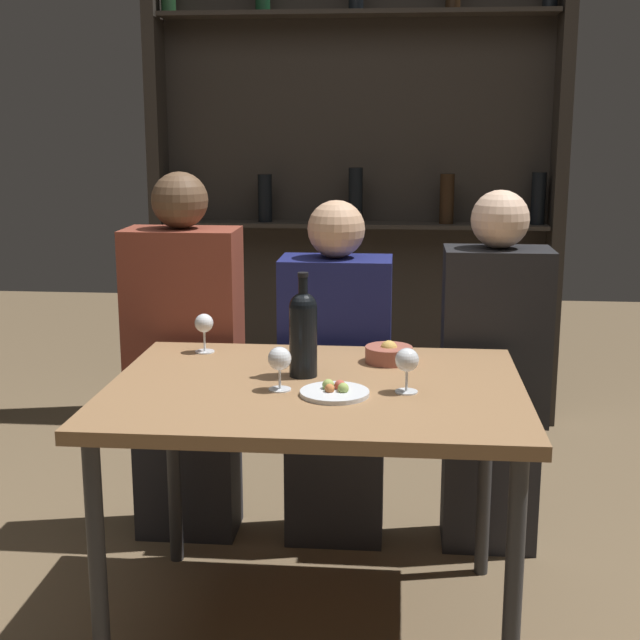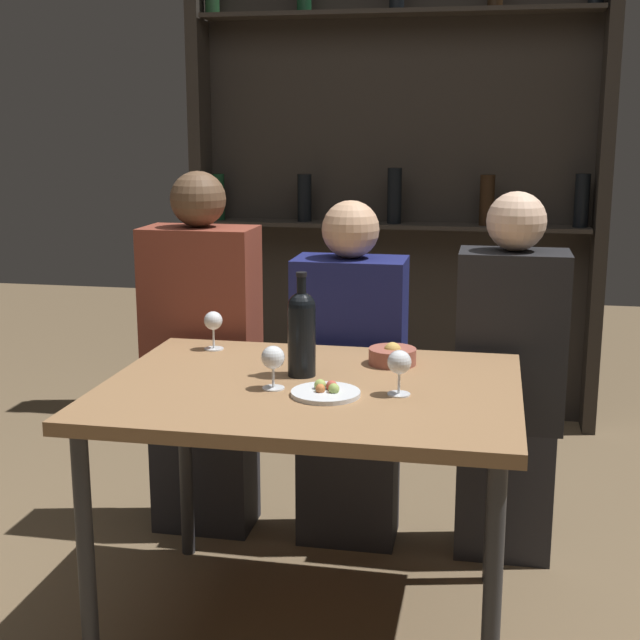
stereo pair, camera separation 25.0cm
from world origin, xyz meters
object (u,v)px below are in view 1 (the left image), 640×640
object	(u,v)px
wine_glass_2	(204,325)
seated_person_right	(493,383)
seated_person_center	(336,384)
wine_bottle	(303,330)
snack_bowl	(389,354)
food_plate_0	(335,392)
wine_glass_1	(407,362)
wine_glass_0	(280,360)
seated_person_left	(185,368)

from	to	relation	value
wine_glass_2	seated_person_right	xyz separation A→B (m)	(0.91, 0.28, -0.24)
seated_person_center	seated_person_right	bearing A→B (deg)	-0.00
wine_bottle	snack_bowl	xyz separation A→B (m)	(0.24, 0.17, -0.11)
wine_glass_2	food_plate_0	world-z (taller)	wine_glass_2
wine_glass_1	seated_person_right	bearing A→B (deg)	65.50
wine_glass_0	seated_person_left	size ratio (longest dim) A/B	0.09
wine_bottle	wine_glass_2	size ratio (longest dim) A/B	2.42
seated_person_left	seated_person_right	distance (m)	1.05
wine_glass_0	seated_person_left	xyz separation A→B (m)	(-0.42, 0.66, -0.21)
wine_glass_2	seated_person_center	bearing A→B (deg)	36.04
seated_person_right	wine_glass_1	bearing A→B (deg)	-114.50
wine_glass_1	seated_person_center	world-z (taller)	seated_person_center
wine_glass_1	seated_person_right	xyz separation A→B (m)	(0.29, 0.65, -0.24)
wine_glass_1	snack_bowl	world-z (taller)	wine_glass_1
wine_bottle	wine_glass_1	world-z (taller)	wine_bottle
wine_glass_0	seated_person_left	bearing A→B (deg)	122.54
wine_glass_2	seated_person_right	size ratio (longest dim) A/B	0.10
wine_bottle	wine_glass_1	distance (m)	0.32
snack_bowl	seated_person_right	distance (m)	0.52
wine_glass_0	food_plate_0	bearing A→B (deg)	-11.61
seated_person_left	wine_glass_2	bearing A→B (deg)	-64.55
seated_person_left	seated_person_center	xyz separation A→B (m)	(0.52, 0.00, -0.04)
wine_glass_1	wine_glass_2	xyz separation A→B (m)	(-0.62, 0.37, 0.00)
wine_glass_2	wine_bottle	bearing A→B (deg)	-35.23
food_plate_0	seated_person_left	distance (m)	0.90
wine_bottle	wine_glass_2	world-z (taller)	wine_bottle
snack_bowl	seated_person_center	world-z (taller)	seated_person_center
wine_glass_2	snack_bowl	bearing A→B (deg)	-6.70
wine_glass_2	seated_person_left	bearing A→B (deg)	115.45
wine_bottle	food_plate_0	xyz separation A→B (m)	(0.10, -0.17, -0.12)
wine_glass_1	wine_bottle	bearing A→B (deg)	155.47
wine_glass_0	wine_bottle	bearing A→B (deg)	71.40
snack_bowl	seated_person_center	distance (m)	0.44
food_plate_0	wine_bottle	bearing A→B (deg)	120.50
wine_glass_0	wine_glass_1	size ratio (longest dim) A/B	0.98
wine_glass_1	food_plate_0	world-z (taller)	wine_glass_1
food_plate_0	seated_person_center	bearing A→B (deg)	93.98
wine_glass_2	snack_bowl	xyz separation A→B (m)	(0.57, -0.07, -0.06)
wine_bottle	wine_glass_0	distance (m)	0.16
food_plate_0	seated_person_center	world-z (taller)	seated_person_center
wine_glass_1	snack_bowl	bearing A→B (deg)	99.72
seated_person_right	wine_glass_0	bearing A→B (deg)	-133.78
wine_glass_0	wine_glass_1	distance (m)	0.33
food_plate_0	snack_bowl	world-z (taller)	snack_bowl
wine_glass_0	seated_person_right	distance (m)	0.94
wine_glass_2	food_plate_0	xyz separation A→B (m)	(0.43, -0.41, -0.08)
wine_glass_1	snack_bowl	size ratio (longest dim) A/B	0.86
wine_bottle	wine_glass_1	size ratio (longest dim) A/B	2.45
food_plate_0	seated_person_right	xyz separation A→B (m)	(0.48, 0.69, -0.16)
wine_bottle	food_plate_0	bearing A→B (deg)	-59.50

